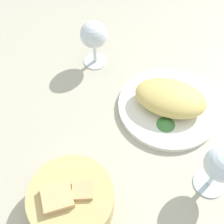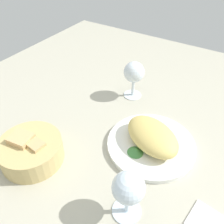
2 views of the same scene
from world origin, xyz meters
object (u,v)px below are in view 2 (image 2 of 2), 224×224
(wine_glass_near, at_px, (134,74))
(plate, at_px, (151,144))
(wine_glass_far, at_px, (128,190))
(bread_basket, at_px, (31,150))

(wine_glass_near, bearing_deg, plate, 131.01)
(wine_glass_near, bearing_deg, wine_glass_far, 116.60)
(plate, distance_m, bread_basket, 0.32)
(bread_basket, xyz_separation_m, wine_glass_near, (-0.09, -0.39, 0.06))
(wine_glass_far, bearing_deg, wine_glass_near, -63.40)
(wine_glass_near, relative_size, wine_glass_far, 1.03)
(plate, xyz_separation_m, bread_basket, (0.25, 0.21, 0.03))
(bread_basket, relative_size, wine_glass_far, 1.28)
(bread_basket, bearing_deg, wine_glass_near, -103.07)
(plate, relative_size, wine_glass_near, 1.87)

